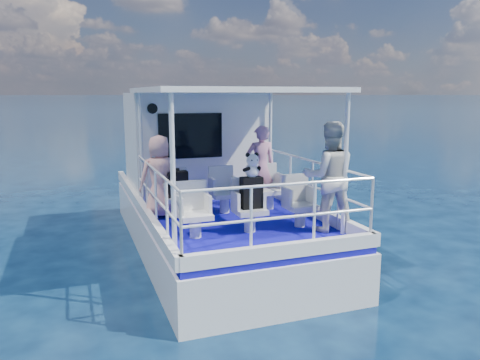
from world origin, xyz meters
name	(u,v)px	position (x,y,z in m)	size (l,w,h in m)	color
ground	(228,262)	(0.00, 0.00, 0.00)	(2000.00, 2000.00, 0.00)	black
hull	(213,246)	(0.00, 1.00, 0.00)	(3.00, 7.00, 1.60)	white
deck	(212,206)	(0.00, 1.00, 0.85)	(2.90, 6.90, 0.10)	#0E0A8A
cabin	(195,143)	(0.00, 2.30, 2.00)	(2.85, 2.00, 2.20)	white
canopy	(231,90)	(0.00, -0.20, 3.14)	(3.00, 3.20, 0.08)	white
canopy_posts	(232,157)	(0.00, -0.25, 2.00)	(2.77, 2.97, 2.20)	white
railings	(239,195)	(0.00, -0.58, 1.40)	(2.84, 3.59, 1.00)	white
seat_port_fwd	(177,206)	(-0.90, 0.20, 1.09)	(0.48, 0.46, 0.38)	silver
seat_center_fwd	(225,203)	(0.00, 0.20, 1.09)	(0.48, 0.46, 0.38)	silver
seat_stbd_fwd	(269,199)	(0.90, 0.20, 1.09)	(0.48, 0.46, 0.38)	silver
seat_port_aft	(195,225)	(-0.90, -1.10, 1.09)	(0.48, 0.46, 0.38)	silver
seat_center_aft	(250,220)	(0.00, -1.10, 1.09)	(0.48, 0.46, 0.38)	silver
seat_stbd_aft	(300,215)	(0.90, -1.10, 1.09)	(0.48, 0.46, 0.38)	silver
passenger_port_fwd	(160,177)	(-1.18, 0.27, 1.64)	(0.55, 0.39, 1.48)	#F1A79C
passenger_stbd_fwd	(261,166)	(0.83, 0.47, 1.69)	(0.58, 0.38, 1.58)	#C6809F
passenger_stbd_aft	(329,177)	(1.22, -1.45, 1.78)	(0.86, 0.67, 1.76)	silver
backpack_port	(178,184)	(-0.88, 0.16, 1.51)	(0.35, 0.19, 0.45)	black
backpack_center	(251,193)	(0.03, -1.08, 1.53)	(0.34, 0.19, 0.51)	black
compact_camera	(176,170)	(-0.90, 0.16, 1.76)	(0.10, 0.06, 0.06)	black
panda	(252,165)	(0.04, -1.10, 1.98)	(0.25, 0.21, 0.39)	silver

